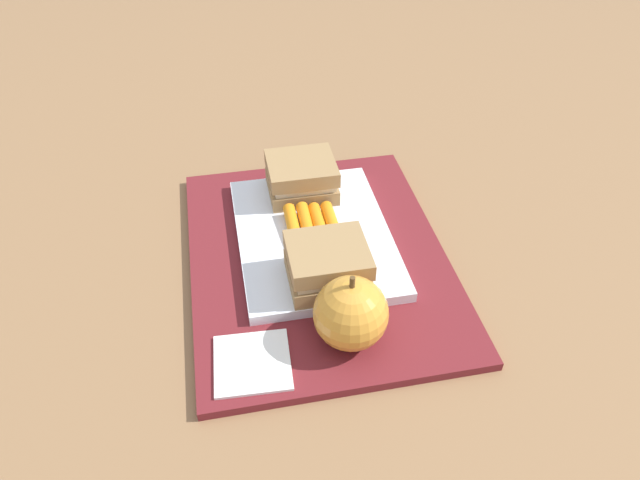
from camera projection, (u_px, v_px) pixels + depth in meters
ground_plane at (318, 261)px, 0.67m from camera, size 2.40×2.40×0.00m
lunchbag_mat at (318, 258)px, 0.66m from camera, size 0.36×0.28×0.01m
food_tray at (314, 236)px, 0.68m from camera, size 0.23×0.17×0.01m
sandwich_half_left at (302, 177)px, 0.71m from camera, size 0.07×0.08×0.04m
sandwich_half_right at (328, 264)px, 0.60m from camera, size 0.07×0.08×0.04m
carrot_sticks_bundle at (313, 228)px, 0.67m from camera, size 0.08×0.06×0.02m
apple at (351, 313)px, 0.55m from camera, size 0.07×0.07×0.08m
paper_napkin at (252, 363)px, 0.55m from camera, size 0.07×0.07×0.00m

